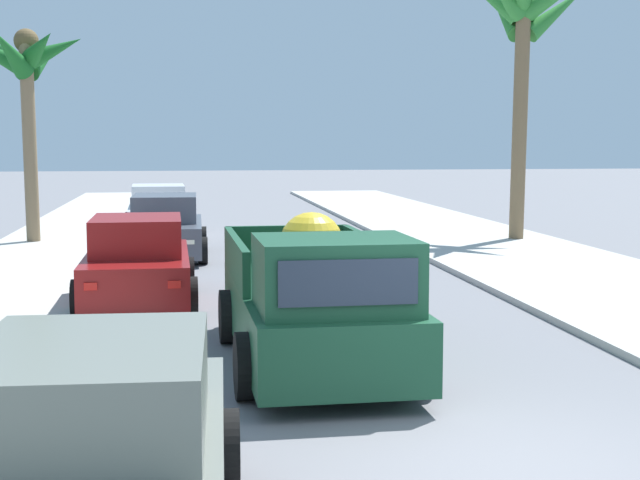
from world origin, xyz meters
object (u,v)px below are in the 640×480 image
at_px(pickup_truck, 315,304).
at_px(car_left_near, 94,460).
at_px(car_right_mid, 159,212).
at_px(palm_tree_left_fore, 526,26).
at_px(palm_tree_left_mid, 25,68).
at_px(car_right_near, 138,263).
at_px(car_left_mid, 165,229).

bearing_deg(pickup_truck, car_left_near, -113.58).
relative_size(car_right_mid, palm_tree_left_fore, 0.58).
height_order(car_left_near, palm_tree_left_fore, palm_tree_left_fore).
bearing_deg(palm_tree_left_mid, car_right_near, -70.68).
bearing_deg(car_left_mid, car_right_near, -93.21).
distance_m(car_left_mid, palm_tree_left_mid, 6.34).
bearing_deg(palm_tree_left_fore, car_right_mid, 161.61).
distance_m(car_left_mid, car_right_mid, 5.25).
distance_m(car_left_near, palm_tree_left_mid, 20.43).
height_order(pickup_truck, palm_tree_left_fore, palm_tree_left_fore).
height_order(car_right_mid, palm_tree_left_mid, palm_tree_left_mid).
height_order(car_left_near, car_right_near, same).
height_order(car_left_mid, palm_tree_left_fore, palm_tree_left_fore).
bearing_deg(car_left_near, car_right_near, 91.07).
distance_m(pickup_truck, car_right_near, 5.57).
distance_m(car_left_near, car_right_near, 10.18).
bearing_deg(car_right_near, pickup_truck, -63.94).
bearing_deg(palm_tree_left_fore, palm_tree_left_mid, 174.68).
bearing_deg(car_left_mid, car_left_near, -90.58).
distance_m(car_left_mid, palm_tree_left_fore, 11.28).
height_order(car_right_near, car_right_mid, same).
bearing_deg(car_right_mid, palm_tree_left_fore, -18.39).
distance_m(car_left_near, car_right_mid, 21.80).
height_order(palm_tree_left_fore, palm_tree_left_mid, palm_tree_left_fore).
height_order(car_left_near, car_left_mid, same).
xyz_separation_m(car_left_near, car_left_mid, (0.17, 16.56, 0.00)).
xyz_separation_m(car_left_near, car_right_mid, (-0.12, 21.80, 0.00)).
bearing_deg(palm_tree_left_mid, car_left_near, -79.85).
xyz_separation_m(car_right_mid, palm_tree_left_mid, (-3.40, -2.10, 4.08)).
bearing_deg(car_right_near, palm_tree_left_fore, 39.13).
height_order(car_left_near, palm_tree_left_mid, palm_tree_left_mid).
relative_size(pickup_truck, car_left_mid, 1.23).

